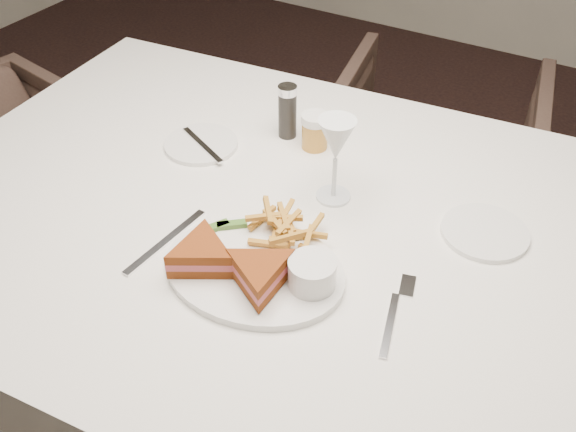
% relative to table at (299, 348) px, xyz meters
% --- Properties ---
extents(ground, '(5.00, 5.00, 0.00)m').
position_rel_table_xyz_m(ground, '(-0.25, 0.05, -0.38)').
color(ground, black).
rests_on(ground, ground).
extents(table, '(1.66, 1.18, 0.75)m').
position_rel_table_xyz_m(table, '(0.00, 0.00, 0.00)').
color(table, white).
rests_on(table, ground).
extents(chair_far, '(0.74, 0.71, 0.66)m').
position_rel_table_xyz_m(chair_far, '(-0.03, 0.95, -0.04)').
color(chair_far, '#443129').
rests_on(chair_far, ground).
extents(chair_left, '(0.72, 0.75, 0.67)m').
position_rel_table_xyz_m(chair_left, '(-1.07, 0.06, -0.04)').
color(chair_left, '#443129').
rests_on(chair_left, ground).
extents(table_setting, '(0.78, 0.58, 0.18)m').
position_rel_table_xyz_m(table_setting, '(-0.01, -0.06, 0.41)').
color(table_setting, white).
rests_on(table_setting, table).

